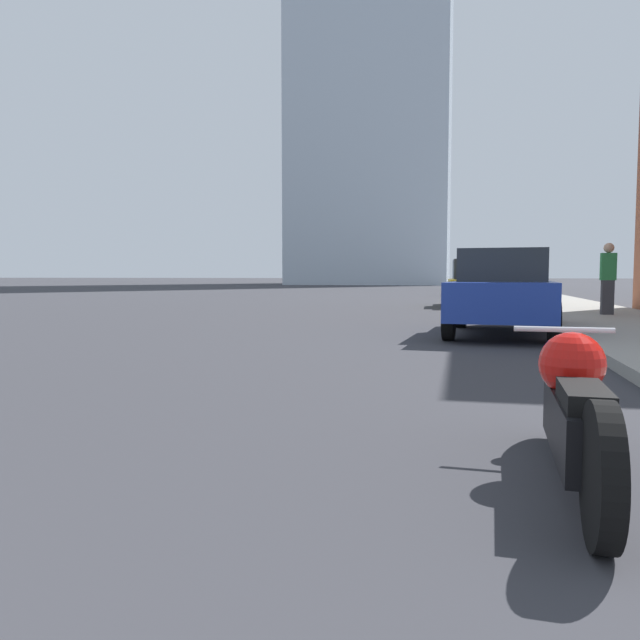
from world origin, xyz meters
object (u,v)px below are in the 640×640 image
(parked_car_blue, at_px, (502,291))
(pedestrian, at_px, (608,277))
(motorcycle, at_px, (575,409))
(parked_car_white, at_px, (473,281))
(parked_car_yellow, at_px, (475,283))
(parked_car_silver, at_px, (468,279))

(parked_car_blue, height_order, pedestrian, pedestrian)
(motorcycle, xyz_separation_m, parked_car_blue, (0.16, 8.81, 0.42))
(parked_car_white, bearing_deg, parked_car_blue, -95.22)
(parked_car_blue, xyz_separation_m, parked_car_yellow, (-0.26, 10.81, 0.01))
(motorcycle, xyz_separation_m, parked_car_yellow, (-0.10, 19.62, 0.43))
(parked_car_white, xyz_separation_m, pedestrian, (2.93, -18.12, 0.28))
(parked_car_blue, relative_size, parked_car_yellow, 1.08)
(parked_car_silver, bearing_deg, pedestrian, -89.01)
(parked_car_silver, distance_m, pedestrian, 28.73)
(parked_car_white, height_order, parked_car_silver, parked_car_silver)
(parked_car_blue, distance_m, parked_car_white, 22.57)
(parked_car_blue, height_order, parked_car_yellow, parked_car_yellow)
(parked_car_yellow, bearing_deg, pedestrian, -66.30)
(motorcycle, relative_size, parked_car_blue, 0.50)
(parked_car_white, distance_m, pedestrian, 18.36)
(parked_car_yellow, xyz_separation_m, parked_car_white, (0.16, 11.76, -0.04))
(parked_car_silver, bearing_deg, motorcycle, -95.04)
(parked_car_silver, xyz_separation_m, pedestrian, (3.09, -28.57, 0.26))
(parked_car_blue, relative_size, pedestrian, 2.56)
(pedestrian, bearing_deg, parked_car_silver, 96.16)
(motorcycle, relative_size, parked_car_yellow, 0.54)
(parked_car_blue, relative_size, parked_car_white, 1.13)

